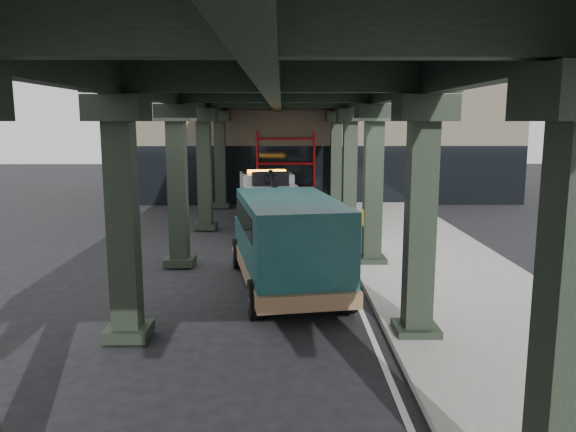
{
  "coord_description": "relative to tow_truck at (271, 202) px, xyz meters",
  "views": [
    {
      "loc": [
        -0.19,
        -15.14,
        4.5
      ],
      "look_at": [
        -0.02,
        1.41,
        1.7
      ],
      "focal_mm": 35.0,
      "sensor_mm": 36.0,
      "label": 1
    }
  ],
  "objects": [
    {
      "name": "viaduct",
      "position": [
        0.24,
        -5.48,
        4.21
      ],
      "size": [
        7.4,
        32.0,
        6.4
      ],
      "color": "black",
      "rests_on": "ground"
    },
    {
      "name": "lane_stripe",
      "position": [
        2.34,
        -5.48,
        -1.24
      ],
      "size": [
        0.12,
        38.0,
        0.01
      ],
      "primitive_type": "cube",
      "color": "silver",
      "rests_on": "ground"
    },
    {
      "name": "building",
      "position": [
        2.64,
        12.52,
        2.75
      ],
      "size": [
        22.0,
        10.0,
        8.0
      ],
      "primitive_type": "cube",
      "color": "#C6B793",
      "rests_on": "ground"
    },
    {
      "name": "tow_truck",
      "position": [
        0.0,
        0.0,
        0.0
      ],
      "size": [
        3.14,
        8.01,
        2.56
      ],
      "rotation": [
        0.0,
        0.0,
        0.13
      ],
      "color": "black",
      "rests_on": "ground"
    },
    {
      "name": "ground",
      "position": [
        0.64,
        -7.48,
        -1.25
      ],
      "size": [
        90.0,
        90.0,
        0.0
      ],
      "primitive_type": "plane",
      "color": "black",
      "rests_on": "ground"
    },
    {
      "name": "scaffolding",
      "position": [
        0.64,
        7.17,
        0.86
      ],
      "size": [
        3.08,
        0.88,
        4.0
      ],
      "color": "red",
      "rests_on": "ground"
    },
    {
      "name": "sidewalk",
      "position": [
        5.14,
        -5.48,
        -1.17
      ],
      "size": [
        5.0,
        40.0,
        0.15
      ],
      "primitive_type": "cube",
      "color": "gray",
      "rests_on": "ground"
    },
    {
      "name": "towed_van",
      "position": [
        0.58,
        -8.06,
        0.12
      ],
      "size": [
        3.38,
        6.58,
        2.55
      ],
      "rotation": [
        0.0,
        0.0,
        0.16
      ],
      "color": "#113C3E",
      "rests_on": "ground"
    }
  ]
}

